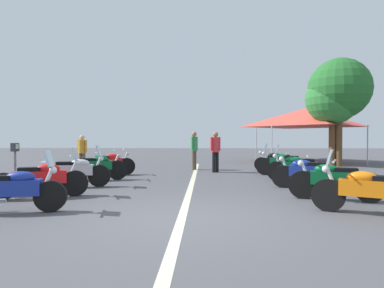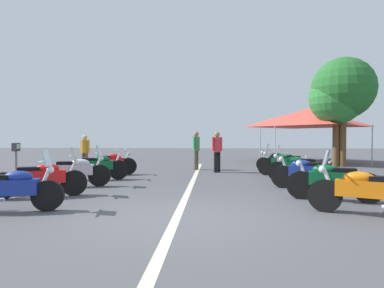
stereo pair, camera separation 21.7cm
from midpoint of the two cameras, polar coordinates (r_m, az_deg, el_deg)
name	(u,v)px [view 1 (the left image)]	position (r m, az deg, el deg)	size (l,w,h in m)	color
ground_plane	(181,219)	(5.70, -3.02, -13.32)	(80.00, 80.00, 0.00)	#4C4C51
lane_centre_stripe	(192,184)	(9.81, -0.71, -7.24)	(15.51, 0.16, 0.01)	beige
motorcycle_left_row_0	(13,189)	(6.97, -30.29, -7.01)	(0.73, 1.99, 1.19)	black
motorcycle_left_row_1	(42,178)	(8.40, -26.06, -5.56)	(1.03, 2.06, 1.20)	black
motorcycle_left_row_2	(75,171)	(9.82, -20.90, -4.56)	(0.71, 2.06, 1.21)	black
motorcycle_left_row_3	(96,167)	(11.17, -17.41, -3.89)	(0.86, 2.06, 1.01)	black
motorcycle_left_row_4	(108,163)	(12.57, -15.25, -3.35)	(0.91, 1.98, 1.01)	black
motorcycle_right_row_0	(371,190)	(6.68, 28.64, -7.27)	(1.09, 1.99, 1.20)	black
motorcycle_right_row_1	(334,180)	(7.90, 23.43, -5.97)	(0.89, 1.99, 1.01)	black
motorcycle_right_row_2	(308,173)	(9.41, 19.44, -4.86)	(0.92, 1.94, 1.00)	black
motorcycle_right_row_3	(298,167)	(10.96, 18.01, -3.97)	(0.88, 2.05, 1.21)	black
motorcycle_right_row_4	(285,163)	(12.48, 15.87, -3.31)	(0.91, 2.16, 1.22)	black
motorcycle_right_row_5	(278,161)	(13.91, 14.72, -3.00)	(0.86, 1.97, 0.98)	black
parking_meter	(15,158)	(9.58, -29.73, -2.19)	(0.20, 0.15, 1.29)	slate
traffic_cone_2	(356,178)	(9.99, 26.78, -5.53)	(0.36, 0.36, 0.61)	orange
bystander_0	(82,150)	(14.43, -19.52, -1.05)	(0.32, 0.49, 1.56)	brown
bystander_1	(194,147)	(14.25, -0.05, -0.59)	(0.51, 0.32, 1.72)	brown
bystander_3	(215,148)	(13.21, 3.76, -0.81)	(0.37, 0.43, 1.69)	black
roadside_tree_0	(332,99)	(17.65, 23.57, 7.42)	(2.65, 2.65, 4.76)	brown
roadside_tree_1	(339,89)	(17.74, 24.60, 8.91)	(3.06, 3.06, 5.43)	brown
event_tent	(305,118)	(20.15, 19.28, 4.49)	(5.47, 5.47, 3.20)	#E54C3F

